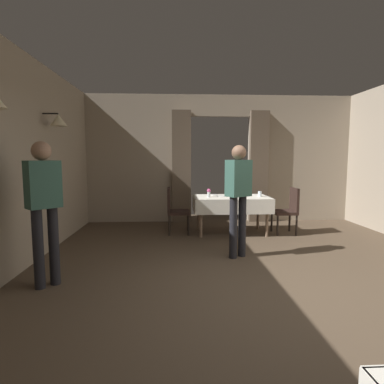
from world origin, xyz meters
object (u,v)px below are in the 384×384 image
object	(u,v)px
chair_mid_right	(288,208)
glass_mid_b	(260,194)
dining_table_mid	(231,201)
plate_mid_d	(214,195)
person_waiter_by_doorway	(238,191)
flower_vase_mid	(209,193)
chair_mid_left	(175,208)
plate_mid_c	(222,196)
person_diner_standing_aside	(44,202)

from	to	relation	value
chair_mid_right	glass_mid_b	xyz separation A→B (m)	(-0.57, 0.07, 0.29)
dining_table_mid	plate_mid_d	bearing A→B (deg)	140.03
person_waiter_by_doorway	dining_table_mid	bearing A→B (deg)	83.57
flower_vase_mid	person_waiter_by_doorway	bearing A→B (deg)	-78.90
chair_mid_left	plate_mid_c	bearing A→B (deg)	-0.53
chair_mid_left	plate_mid_c	xyz separation A→B (m)	(0.95, -0.01, 0.24)
chair_mid_right	flower_vase_mid	size ratio (longest dim) A/B	5.48
person_waiter_by_doorway	glass_mid_b	bearing A→B (deg)	63.84
person_diner_standing_aside	plate_mid_d	bearing A→B (deg)	50.26
flower_vase_mid	person_waiter_by_doorway	xyz separation A→B (m)	(0.29, -1.48, 0.18)
dining_table_mid	person_diner_standing_aside	xyz separation A→B (m)	(-2.66, -2.54, 0.37)
chair_mid_left	plate_mid_c	distance (m)	0.98
flower_vase_mid	glass_mid_b	size ratio (longest dim) A/B	1.55
person_waiter_by_doorway	plate_mid_d	bearing A→B (deg)	94.66
dining_table_mid	person_diner_standing_aside	bearing A→B (deg)	-136.35
dining_table_mid	glass_mid_b	xyz separation A→B (m)	(0.58, -0.03, 0.15)
chair_mid_right	person_diner_standing_aside	size ratio (longest dim) A/B	0.54
person_diner_standing_aside	glass_mid_b	bearing A→B (deg)	37.80
chair_mid_right	plate_mid_c	size ratio (longest dim) A/B	4.17
glass_mid_b	person_waiter_by_doorway	size ratio (longest dim) A/B	0.06
chair_mid_left	plate_mid_c	world-z (taller)	chair_mid_left
flower_vase_mid	person_diner_standing_aside	xyz separation A→B (m)	(-2.20, -2.46, 0.18)
glass_mid_b	plate_mid_c	size ratio (longest dim) A/B	0.49
plate_mid_c	person_waiter_by_doorway	distance (m)	1.60
chair_mid_right	plate_mid_d	distance (m)	1.53
person_waiter_by_doorway	plate_mid_c	bearing A→B (deg)	90.58
glass_mid_b	person_waiter_by_doorway	distance (m)	1.72
dining_table_mid	plate_mid_d	size ratio (longest dim) A/B	8.31
person_diner_standing_aside	chair_mid_right	bearing A→B (deg)	32.69
dining_table_mid	glass_mid_b	world-z (taller)	glass_mid_b
glass_mid_b	person_diner_standing_aside	bearing A→B (deg)	-142.20
dining_table_mid	glass_mid_b	size ratio (longest dim) A/B	13.91
plate_mid_d	chair_mid_left	bearing A→B (deg)	-163.63
dining_table_mid	plate_mid_d	world-z (taller)	plate_mid_d
chair_mid_right	person_diner_standing_aside	bearing A→B (deg)	-147.31
chair_mid_left	plate_mid_d	xyz separation A→B (m)	(0.82, 0.24, 0.24)
person_diner_standing_aside	person_waiter_by_doorway	bearing A→B (deg)	21.57
dining_table_mid	chair_mid_right	distance (m)	1.16
chair_mid_right	glass_mid_b	bearing A→B (deg)	173.36
person_diner_standing_aside	chair_mid_left	bearing A→B (deg)	59.47
flower_vase_mid	person_diner_standing_aside	world-z (taller)	person_diner_standing_aside
chair_mid_left	plate_mid_c	size ratio (longest dim) A/B	4.17
glass_mid_b	plate_mid_d	distance (m)	0.95
plate_mid_d	plate_mid_c	bearing A→B (deg)	-62.03
chair_mid_right	glass_mid_b	world-z (taller)	chair_mid_right
dining_table_mid	glass_mid_b	bearing A→B (deg)	-2.85
plate_mid_c	chair_mid_left	bearing A→B (deg)	179.47
dining_table_mid	chair_mid_left	world-z (taller)	chair_mid_left
dining_table_mid	plate_mid_c	size ratio (longest dim) A/B	6.83
dining_table_mid	flower_vase_mid	size ratio (longest dim) A/B	8.98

